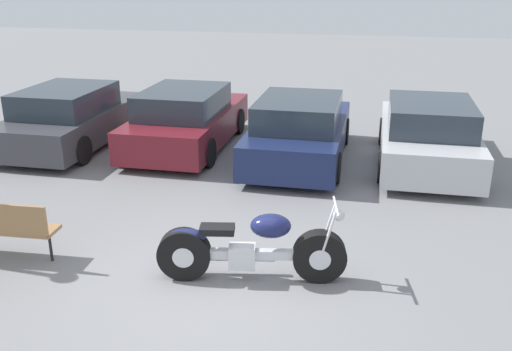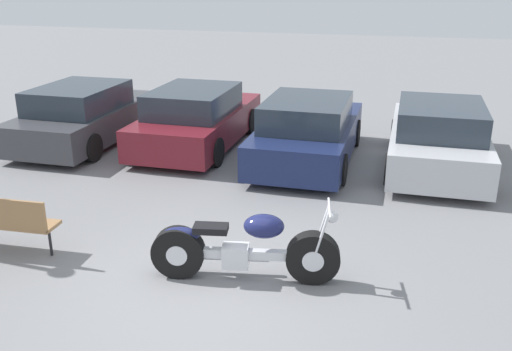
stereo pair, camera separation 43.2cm
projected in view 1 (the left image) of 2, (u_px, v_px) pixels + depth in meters
ground_plane at (214, 291)px, 7.18m from camera, size 60.00×60.00×0.00m
motorcycle at (250, 249)px, 7.32m from camera, size 2.44×0.80×1.06m
parked_car_dark_grey at (72, 118)px, 12.93m from camera, size 1.91×4.20×1.36m
parked_car_maroon at (186, 120)px, 12.77m from camera, size 1.91×4.20×1.36m
parked_car_navy at (299, 131)px, 11.89m from camera, size 1.91×4.20×1.36m
parked_car_silver at (428, 135)px, 11.60m from camera, size 1.91×4.20×1.36m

